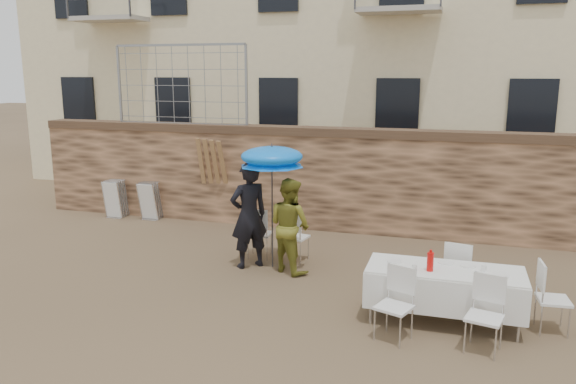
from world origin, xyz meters
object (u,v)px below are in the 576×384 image
(umbrella, at_px, (272,160))
(soda_bottle, at_px, (430,262))
(table_chair_back, at_px, (459,271))
(man_suit, at_px, (249,215))
(couple_chair_right, at_px, (296,236))
(banquet_table, at_px, (445,272))
(chair_stack_right, at_px, (153,199))
(table_chair_side, at_px, (554,298))
(table_chair_front_right, at_px, (485,316))
(woman_dress, at_px, (290,225))
(couple_chair_left, at_px, (260,232))
(table_chair_front_left, at_px, (394,305))
(chair_stack_left, at_px, (119,197))

(umbrella, distance_m, soda_bottle, 3.35)
(table_chair_back, bearing_deg, man_suit, 2.94)
(couple_chair_right, xyz_separation_m, banquet_table, (2.67, -1.89, 0.25))
(chair_stack_right, bearing_deg, table_chair_side, -24.73)
(banquet_table, xyz_separation_m, table_chair_front_right, (0.50, -0.75, -0.25))
(man_suit, bearing_deg, table_chair_front_right, 107.24)
(woman_dress, distance_m, umbrella, 1.16)
(umbrella, xyz_separation_m, chair_stack_right, (-3.77, 2.41, -1.47))
(soda_bottle, bearing_deg, banquet_table, 36.87)
(umbrella, relative_size, couple_chair_left, 2.13)
(couple_chair_right, height_order, soda_bottle, soda_bottle)
(woman_dress, bearing_deg, table_chair_front_left, 163.98)
(banquet_table, relative_size, table_chair_front_right, 2.19)
(man_suit, height_order, couple_chair_left, man_suit)
(couple_chair_left, height_order, table_chair_front_left, same)
(woman_dress, bearing_deg, banquet_table, -177.13)
(table_chair_back, bearing_deg, table_chair_front_left, 74.26)
(umbrella, relative_size, table_chair_front_right, 2.13)
(table_chair_side, bearing_deg, soda_bottle, 94.02)
(table_chair_front_right, bearing_deg, chair_stack_left, 164.68)
(chair_stack_right, bearing_deg, banquet_table, -29.73)
(table_chair_front_left, bearing_deg, banquet_table, 71.95)
(soda_bottle, height_order, chair_stack_left, soda_bottle)
(man_suit, bearing_deg, chair_stack_left, -74.80)
(couple_chair_left, distance_m, chair_stack_right, 3.90)
(table_chair_front_left, distance_m, table_chair_back, 1.74)
(man_suit, distance_m, chair_stack_left, 4.98)
(man_suit, height_order, table_chair_back, man_suit)
(umbrella, bearing_deg, chair_stack_left, 152.72)
(chair_stack_left, bearing_deg, woman_dress, -26.55)
(table_chair_back, distance_m, chair_stack_right, 7.58)
(table_chair_front_left, xyz_separation_m, chair_stack_left, (-7.04, 4.60, -0.02))
(umbrella, xyz_separation_m, banquet_table, (2.97, -1.44, -1.20))
(couple_chair_left, height_order, couple_chair_right, same)
(woman_dress, height_order, chair_stack_right, woman_dress)
(table_chair_side, xyz_separation_m, chair_stack_right, (-8.14, 3.75, -0.02))
(umbrella, height_order, table_chair_back, umbrella)
(couple_chair_left, xyz_separation_m, table_chair_front_left, (2.77, -2.64, 0.00))
(soda_bottle, xyz_separation_m, table_chair_front_right, (0.70, -0.60, -0.43))
(table_chair_front_right, height_order, chair_stack_right, table_chair_front_right)
(soda_bottle, distance_m, table_chair_back, 1.11)
(table_chair_front_left, xyz_separation_m, table_chair_back, (0.80, 1.55, 0.00))
(couple_chair_right, height_order, table_chair_side, same)
(couple_chair_left, xyz_separation_m, table_chair_back, (3.57, -1.09, 0.00))
(banquet_table, height_order, table_chair_back, table_chair_back)
(woman_dress, distance_m, chair_stack_left, 5.63)
(chair_stack_left, bearing_deg, couple_chair_right, -21.51)
(couple_chair_left, distance_m, soda_bottle, 3.79)
(man_suit, xyz_separation_m, couple_chair_left, (0.00, 0.55, -0.46))
(woman_dress, distance_m, soda_bottle, 2.84)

